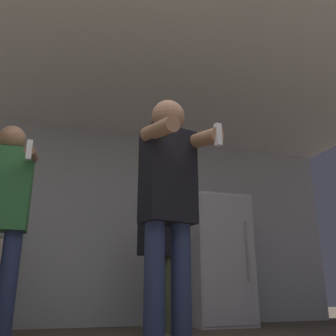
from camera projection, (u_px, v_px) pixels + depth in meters
name	position (u px, v px, depth m)	size (l,w,h in m)	color
wall_back	(97.00, 222.00, 4.90)	(7.00, 0.06, 2.55)	#B2B7BC
ceiling_slab	(129.00, 67.00, 3.78)	(7.00, 3.84, 0.05)	silver
refrigerator	(217.00, 259.00, 4.88)	(0.75, 0.73, 1.62)	silver
bottle_tall_gin	(8.00, 227.00, 4.17)	(0.08, 0.08, 0.34)	silver
person_woman_foreground	(169.00, 196.00, 2.35)	(0.47, 0.51, 1.66)	navy
person_man_side	(2.00, 214.00, 2.74)	(0.43, 0.50, 1.66)	navy
person_spectator_back	(159.00, 239.00, 4.12)	(0.60, 0.57, 1.58)	#38422D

